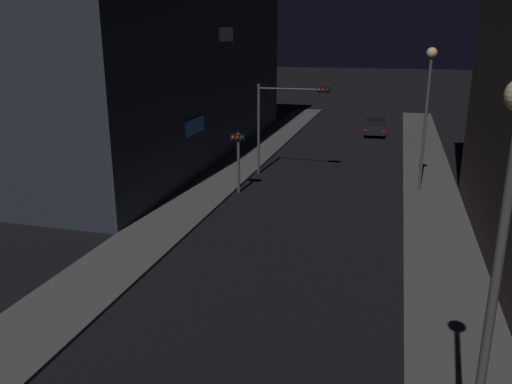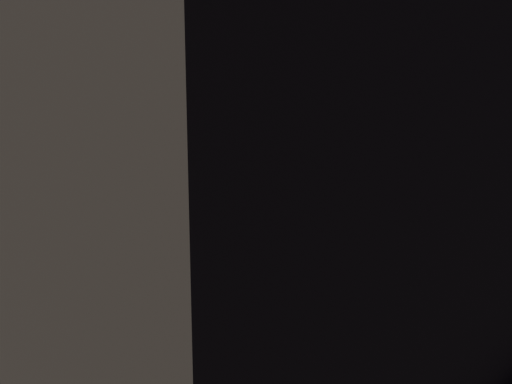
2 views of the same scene
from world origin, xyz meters
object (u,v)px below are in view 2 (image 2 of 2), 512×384
(traffic_light_overhead, at_px, (363,137))
(street_lamp_near_block, at_px, (172,194))
(traffic_light_left_kerb, at_px, (299,168))
(street_lamp_far_block, at_px, (474,126))

(traffic_light_overhead, relative_size, street_lamp_near_block, 0.73)
(traffic_light_left_kerb, relative_size, street_lamp_far_block, 0.44)
(street_lamp_near_block, bearing_deg, street_lamp_far_block, 90.64)
(traffic_light_left_kerb, xyz_separation_m, street_lamp_near_block, (9.98, -18.10, 3.03))
(traffic_light_overhead, distance_m, traffic_light_left_kerb, 4.87)
(traffic_light_overhead, bearing_deg, street_lamp_near_block, -69.57)
(street_lamp_far_block, bearing_deg, traffic_light_overhead, 167.72)
(traffic_light_left_kerb, bearing_deg, street_lamp_near_block, -61.13)
(traffic_light_overhead, height_order, street_lamp_near_block, street_lamp_near_block)
(traffic_light_overhead, distance_m, street_lamp_far_block, 8.44)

